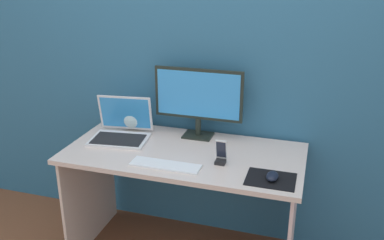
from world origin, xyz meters
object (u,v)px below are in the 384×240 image
phone_in_dock (221,155)px  monitor (198,98)px  laptop (121,130)px  fishbowl (134,116)px  keyboard_external (165,165)px  mouse (272,176)px

phone_in_dock → monitor: bearing=124.7°
laptop → phone_in_dock: (0.68, -0.16, -0.00)m
laptop → fishbowl: 0.18m
monitor → fishbowl: size_ratio=3.14×
keyboard_external → mouse: size_ratio=3.86×
keyboard_external → mouse: (0.57, 0.01, 0.02)m
keyboard_external → phone_in_dock: phone_in_dock is taller
keyboard_external → phone_in_dock: bearing=24.0°
monitor → fishbowl: (-0.44, 0.01, -0.17)m
monitor → phone_in_dock: 0.44m
monitor → mouse: size_ratio=5.55×
mouse → fishbowl: bearing=156.6°
keyboard_external → phone_in_dock: 0.31m
laptop → phone_in_dock: laptop is taller
monitor → laptop: monitor is taller
monitor → phone_in_dock: size_ratio=4.03×
laptop → phone_in_dock: size_ratio=2.76×
fishbowl → keyboard_external: fishbowl is taller
laptop → fishbowl: laptop is taller
monitor → mouse: bearing=-39.9°
phone_in_dock → mouse: bearing=-20.4°
laptop → keyboard_external: (0.40, -0.28, -0.05)m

